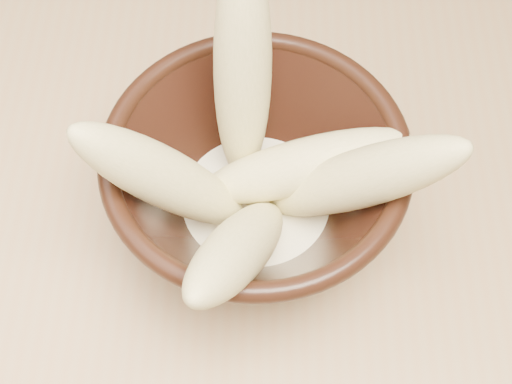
% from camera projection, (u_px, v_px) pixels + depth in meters
% --- Properties ---
extents(table, '(1.20, 0.80, 0.75)m').
position_uv_depth(table, '(463.00, 137.00, 0.65)').
color(table, tan).
rests_on(table, ground).
extents(bowl, '(0.19, 0.19, 0.10)m').
position_uv_depth(bowl, '(256.00, 185.00, 0.46)').
color(bowl, black).
rests_on(bowl, table).
extents(milk_puddle, '(0.11, 0.11, 0.01)m').
position_uv_depth(milk_puddle, '(256.00, 204.00, 0.49)').
color(milk_puddle, '#F9F0C8').
rests_on(milk_puddle, bowl).
extents(banana_upright, '(0.04, 0.08, 0.18)m').
position_uv_depth(banana_upright, '(242.00, 75.00, 0.43)').
color(banana_upright, '#C8BF76').
rests_on(banana_upright, bowl).
extents(banana_left, '(0.12, 0.06, 0.14)m').
position_uv_depth(banana_left, '(166.00, 178.00, 0.42)').
color(banana_left, '#C8BF76').
rests_on(banana_left, bowl).
extents(banana_right, '(0.14, 0.07, 0.14)m').
position_uv_depth(banana_right, '(358.00, 179.00, 0.42)').
color(banana_right, '#C8BF76').
rests_on(banana_right, bowl).
extents(banana_across, '(0.15, 0.05, 0.08)m').
position_uv_depth(banana_across, '(303.00, 166.00, 0.45)').
color(banana_across, '#C8BF76').
rests_on(banana_across, bowl).
extents(banana_front, '(0.08, 0.14, 0.13)m').
position_uv_depth(banana_front, '(239.00, 249.00, 0.41)').
color(banana_front, '#C8BF76').
rests_on(banana_front, bowl).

